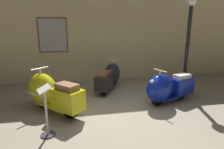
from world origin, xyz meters
TOP-DOWN VIEW (x-y plane):
  - ground_plane at (0.00, 0.00)m, footprint 60.00×60.00m
  - showroom_back_wall at (-0.01, 3.44)m, footprint 18.00×0.24m
  - scooter_0 at (-1.64, 0.73)m, footprint 1.56×1.59m
  - scooter_1 at (0.12, 2.12)m, footprint 1.16×1.60m
  - scooter_2 at (1.41, 0.62)m, footprint 1.65×0.98m
  - lamppost at (2.44, 1.45)m, footprint 0.30×0.30m
  - info_stanchion at (-1.56, -0.42)m, footprint 0.32×0.38m

SIDE VIEW (x-z plane):
  - ground_plane at x=0.00m, z-range 0.00..0.00m
  - info_stanchion at x=-1.56m, z-range -0.09..0.91m
  - scooter_1 at x=0.12m, z-range -0.04..0.93m
  - scooter_2 at x=1.41m, z-range -0.04..0.93m
  - scooter_0 at x=-1.64m, z-range -0.05..1.01m
  - lamppost at x=2.44m, z-range 0.22..3.16m
  - showroom_back_wall at x=-0.01m, z-range 0.00..3.77m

